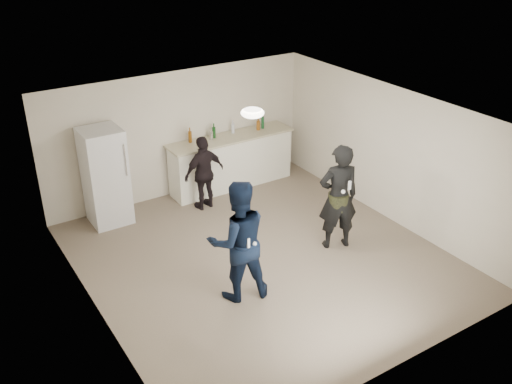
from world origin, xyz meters
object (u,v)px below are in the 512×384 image
man (238,241)px  spectator (204,173)px  counter (231,162)px  shaker (211,135)px  woman (338,197)px  fridge (105,177)px

man → spectator: (0.90, 2.74, -0.21)m
counter → spectator: 1.09m
man → shaker: bearing=-97.9°
man → spectator: size_ratio=1.28×
woman → spectator: (-1.22, 2.44, -0.20)m
fridge → shaker: 2.28m
fridge → spectator: bearing=-15.6°
woman → shaker: bearing=-58.0°
shaker → man: man is taller
fridge → spectator: 1.82m
fridge → spectator: (1.74, -0.49, -0.17)m
spectator → woman: bearing=110.1°
spectator → fridge: bearing=-22.1°
counter → fridge: 2.69m
woman → man: bearing=27.2°
counter → fridge: fridge is taller
counter → woman: size_ratio=1.40×
counter → fridge: bearing=-178.5°
shaker → woman: woman is taller
fridge → man: size_ratio=0.96×
woman → spectator: size_ratio=1.27×
fridge → shaker: bearing=4.1°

